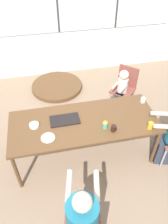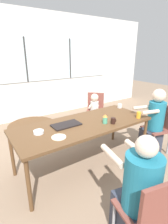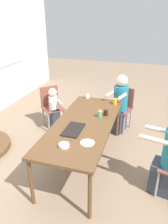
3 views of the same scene
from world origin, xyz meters
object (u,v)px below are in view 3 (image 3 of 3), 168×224
at_px(chair_for_woman_green_shirt, 123,105).
at_px(person_toddler, 54,110).
at_px(person_woman_green_shirt, 120,106).
at_px(coffee_mug, 106,113).
at_px(milk_carton_small, 88,96).
at_px(sippy_cup, 100,113).
at_px(chair_for_toddler, 51,103).
at_px(juice_glass, 115,101).
at_px(bowl_white_shallow, 64,145).

relative_size(chair_for_woman_green_shirt, person_toddler, 0.97).
relative_size(person_woman_green_shirt, coffee_mug, 12.62).
height_order(person_woman_green_shirt, person_toddler, person_woman_green_shirt).
height_order(chair_for_woman_green_shirt, person_woman_green_shirt, person_woman_green_shirt).
relative_size(chair_for_woman_green_shirt, milk_carton_small, 10.06).
height_order(chair_for_woman_green_shirt, person_toddler, person_toddler).
bearing_deg(sippy_cup, chair_for_toddler, 57.77).
bearing_deg(chair_for_woman_green_shirt, juice_glass, 97.60).
distance_m(chair_for_woman_green_shirt, bowl_white_shallow, 2.19).
distance_m(chair_for_woman_green_shirt, person_toddler, 1.44).
distance_m(chair_for_woman_green_shirt, person_woman_green_shirt, 0.16).
bearing_deg(sippy_cup, person_woman_green_shirt, -10.12).
bearing_deg(person_woman_green_shirt, bowl_white_shallow, 94.26).
bearing_deg(sippy_cup, person_toddler, 59.23).
bearing_deg(chair_for_toddler, bowl_white_shallow, 74.62).
bearing_deg(person_woman_green_shirt, chair_for_toddler, 25.18).
xyz_separation_m(sippy_cup, bowl_white_shallow, (-0.96, 0.24, -0.05)).
relative_size(chair_for_woman_green_shirt, sippy_cup, 6.11).
distance_m(person_woman_green_shirt, coffee_mug, 0.95).
xyz_separation_m(chair_for_toddler, sippy_cup, (-0.78, -1.24, 0.30)).
height_order(person_woman_green_shirt, coffee_mug, person_woman_green_shirt).
bearing_deg(chair_for_woman_green_shirt, bowl_white_shallow, 93.95).
bearing_deg(person_woman_green_shirt, chair_for_woman_green_shirt, -90.00).
height_order(juice_glass, bowl_white_shallow, juice_glass).
bearing_deg(coffee_mug, person_toddler, 64.47).
height_order(person_woman_green_shirt, sippy_cup, person_woman_green_shirt).
xyz_separation_m(person_woman_green_shirt, person_toddler, (-0.33, 1.31, -0.12)).
height_order(person_woman_green_shirt, milk_carton_small, person_woman_green_shirt).
distance_m(chair_for_toddler, milk_carton_small, 0.86).
distance_m(sippy_cup, bowl_white_shallow, 0.99).
height_order(person_toddler, juice_glass, person_toddler).
bearing_deg(coffee_mug, sippy_cup, 141.44).
relative_size(juice_glass, bowl_white_shallow, 0.78).
xyz_separation_m(chair_for_woman_green_shirt, bowl_white_shallow, (-2.12, 0.46, 0.24)).
distance_m(milk_carton_small, bowl_white_shallow, 1.71).
distance_m(person_woman_green_shirt, sippy_cup, 1.06).
distance_m(person_woman_green_shirt, juice_glass, 0.47).
height_order(person_toddler, sippy_cup, person_toddler).
bearing_deg(milk_carton_small, coffee_mug, -142.36).
bearing_deg(chair_for_woman_green_shirt, milk_carton_small, 49.42).
distance_m(chair_for_woman_green_shirt, coffee_mug, 1.11).
xyz_separation_m(coffee_mug, sippy_cup, (-0.10, 0.08, 0.03)).
height_order(juice_glass, milk_carton_small, juice_glass).
xyz_separation_m(chair_for_woman_green_shirt, milk_carton_small, (-0.42, 0.64, 0.27)).
bearing_deg(juice_glass, chair_for_toddler, 82.71).
relative_size(person_woman_green_shirt, sippy_cup, 8.32).
bearing_deg(bowl_white_shallow, person_toddler, 28.65).
xyz_separation_m(person_toddler, sippy_cup, (-0.67, -1.13, 0.38)).
bearing_deg(person_woman_green_shirt, sippy_cup, 96.04).
xyz_separation_m(chair_for_toddler, bowl_white_shallow, (-1.74, -1.00, 0.24)).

